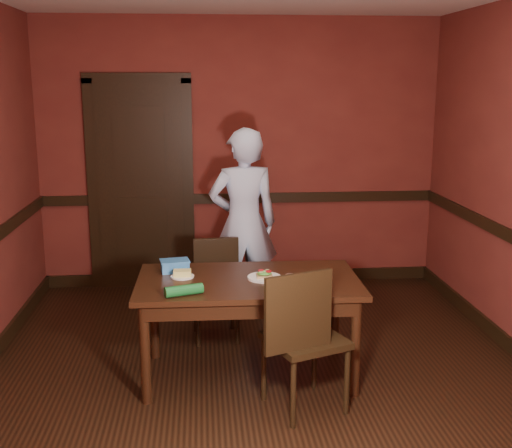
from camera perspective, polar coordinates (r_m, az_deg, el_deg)
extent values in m
cube|color=black|center=(4.71, 0.37, -13.52)|extent=(4.00, 4.50, 0.01)
cube|color=maroon|center=(6.51, -1.44, 6.23)|extent=(4.00, 0.02, 2.70)
cube|color=maroon|center=(2.13, 6.04, -7.39)|extent=(4.00, 0.02, 2.70)
cube|color=black|center=(6.56, -1.41, 2.31)|extent=(4.00, 0.03, 0.10)
cube|color=black|center=(6.76, -1.37, -4.71)|extent=(4.00, 0.03, 0.12)
cube|color=black|center=(6.53, -10.20, 3.18)|extent=(0.85, 0.04, 2.05)
cube|color=black|center=(6.61, -14.29, 3.10)|extent=(0.10, 0.06, 2.15)
cube|color=black|center=(6.53, -6.02, 3.30)|extent=(0.10, 0.06, 2.15)
cube|color=black|center=(6.47, -10.56, 12.64)|extent=(1.05, 0.06, 0.10)
cube|color=black|center=(4.61, -0.69, -9.21)|extent=(1.56, 0.89, 0.72)
imported|color=silver|center=(5.66, -1.13, 0.04)|extent=(0.66, 0.48, 1.69)
cylinder|color=white|center=(4.49, 0.75, -4.81)|extent=(0.24, 0.24, 0.01)
cube|color=#9E7D4D|center=(4.49, 0.75, -4.63)|extent=(0.11, 0.10, 0.02)
ellipsoid|color=green|center=(4.48, 0.75, -4.38)|extent=(0.10, 0.09, 0.02)
cylinder|color=#B50812|center=(4.49, 0.45, -4.15)|extent=(0.04, 0.04, 0.01)
cylinder|color=#B50812|center=(4.47, 1.12, -4.22)|extent=(0.04, 0.04, 0.01)
cylinder|color=#9BBA69|center=(4.45, 0.43, -4.30)|extent=(0.03, 0.03, 0.01)
cylinder|color=#9BBA69|center=(4.50, 1.02, -4.12)|extent=(0.03, 0.03, 0.01)
cylinder|color=#9BBA69|center=(4.48, 0.75, -4.21)|extent=(0.03, 0.03, 0.01)
cylinder|color=#5A8638|center=(4.33, 3.05, -5.08)|extent=(0.06, 0.06, 0.07)
cylinder|color=#B3B3AF|center=(4.32, 3.06, -4.58)|extent=(0.07, 0.07, 0.01)
cylinder|color=white|center=(4.55, -6.56, -4.65)|extent=(0.16, 0.16, 0.01)
cube|color=#DCD26B|center=(4.55, -6.57, -4.34)|extent=(0.12, 0.08, 0.04)
cube|color=#3175BF|center=(4.68, -7.23, -3.77)|extent=(0.21, 0.16, 0.08)
cube|color=#3175BF|center=(4.67, -7.24, -3.26)|extent=(0.23, 0.17, 0.01)
cylinder|color=#155623|center=(4.17, -6.43, -5.87)|extent=(0.26, 0.15, 0.07)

